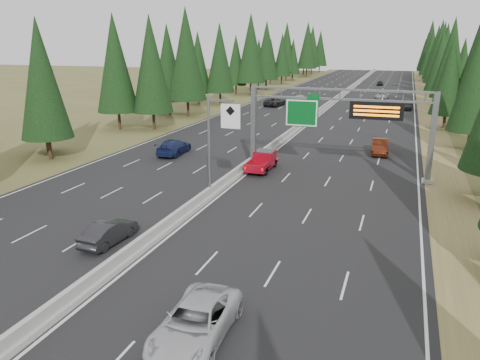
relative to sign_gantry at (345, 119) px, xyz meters
name	(u,v)px	position (x,y,z in m)	size (l,w,h in m)	color
road	(326,108)	(-8.92, 45.12, -5.23)	(32.00, 260.00, 0.08)	black
shoulder_right	(429,113)	(8.88, 45.12, -5.24)	(3.60, 260.00, 0.06)	olive
shoulder_left	(235,104)	(-26.72, 45.12, -5.24)	(3.60, 260.00, 0.06)	brown
median_barrier	(326,106)	(-8.92, 45.12, -4.85)	(0.70, 260.00, 0.85)	gray
sign_gantry	(345,119)	(0.00, 0.00, 0.00)	(16.75, 0.98, 7.80)	slate
hov_sign_pole	(216,140)	(-8.33, -9.92, -0.54)	(2.80, 0.50, 8.00)	slate
tree_row_right	(460,59)	(12.91, 47.58, 3.77)	(11.47, 240.51, 18.93)	black
tree_row_left	(222,56)	(-30.76, 48.32, 3.82)	(11.50, 239.65, 18.74)	black
silver_minivan	(196,322)	(-2.36, -26.88, -4.41)	(2.58, 5.60, 1.56)	silver
red_pickup	(263,159)	(-7.42, -0.29, -4.23)	(1.90, 5.33, 1.74)	black
car_ahead_green	(359,112)	(-2.14, 36.82, -4.47)	(1.70, 4.23, 1.44)	#13562F
car_ahead_dkred	(380,147)	(2.73, 10.12, -4.38)	(1.70, 4.89, 1.61)	#4C190A
car_ahead_dkgrey	(407,105)	(5.19, 48.27, -4.46)	(2.04, 5.02, 1.46)	black
car_ahead_white	(382,96)	(0.08, 64.01, -4.48)	(2.34, 5.07, 1.41)	#B2B2B2
car_ahead_far	(380,83)	(-2.31, 97.92, -4.50)	(1.63, 4.06, 1.38)	black
car_onc_near	(109,232)	(-11.31, -19.88, -4.50)	(1.47, 4.20, 1.38)	black
car_onc_blue	(174,147)	(-18.39, 2.49, -4.37)	(2.29, 5.64, 1.64)	#16214F
car_onc_white	(301,99)	(-15.01, 51.26, -4.36)	(1.95, 4.84, 1.65)	silver
car_onc_far	(275,102)	(-18.65, 45.12, -4.36)	(2.74, 5.95, 1.65)	black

